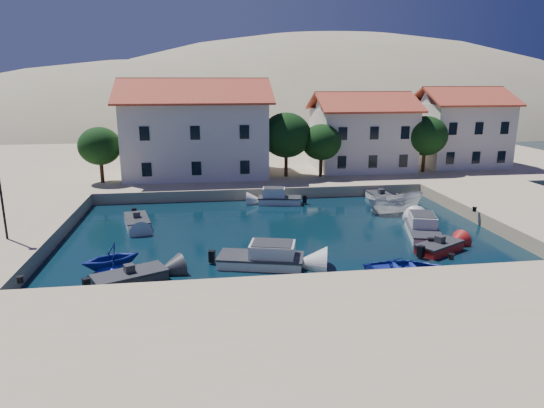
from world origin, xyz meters
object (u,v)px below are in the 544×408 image
at_px(cabin_cruiser_south, 261,258).
at_px(cabin_cruiser_east, 423,230).
at_px(building_right, 460,126).
at_px(building_left, 196,127).
at_px(rowboat_south, 403,274).
at_px(building_mid, 362,130).
at_px(boat_east, 395,213).

xyz_separation_m(cabin_cruiser_south, cabin_cruiser_east, (11.84, 3.90, 0.00)).
bearing_deg(building_right, building_left, -176.19).
bearing_deg(cabin_cruiser_east, rowboat_south, 163.31).
distance_m(building_left, cabin_cruiser_south, 25.02).
relative_size(building_mid, building_right, 1.11).
bearing_deg(cabin_cruiser_south, building_mid, 75.24).
height_order(building_mid, cabin_cruiser_south, building_mid).
xyz_separation_m(cabin_cruiser_east, boat_east, (0.42, 6.13, -0.48)).
bearing_deg(building_mid, building_right, 4.76).
distance_m(building_right, rowboat_south, 34.29).
relative_size(building_left, building_right, 1.56).
xyz_separation_m(building_mid, cabin_cruiser_south, (-14.17, -25.11, -4.75)).
relative_size(building_left, building_mid, 1.40).
bearing_deg(building_mid, boat_east, -97.21).
distance_m(building_left, building_mid, 18.04).
distance_m(building_right, cabin_cruiser_east, 26.90).
bearing_deg(building_mid, cabin_cruiser_east, -96.25).
xyz_separation_m(building_left, rowboat_south, (11.64, -26.44, -5.94)).
height_order(cabin_cruiser_south, rowboat_south, cabin_cruiser_south).
xyz_separation_m(rowboat_south, boat_east, (4.45, 12.36, 0.00)).
xyz_separation_m(building_left, building_mid, (18.00, 1.00, -0.71)).
xyz_separation_m(cabin_cruiser_south, boat_east, (12.26, 10.03, -0.48)).
relative_size(building_right, rowboat_south, 2.17).
bearing_deg(boat_east, building_left, 44.01).
relative_size(building_left, cabin_cruiser_south, 2.76).
relative_size(cabin_cruiser_south, cabin_cruiser_east, 1.01).
bearing_deg(building_right, cabin_cruiser_south, -135.06).
height_order(cabin_cruiser_south, cabin_cruiser_east, same).
xyz_separation_m(rowboat_south, cabin_cruiser_east, (4.03, 6.23, 0.48)).
height_order(rowboat_south, cabin_cruiser_east, cabin_cruiser_east).
relative_size(building_right, cabin_cruiser_east, 1.79).
relative_size(building_left, rowboat_south, 3.37).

